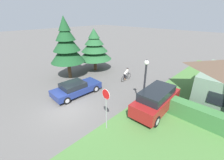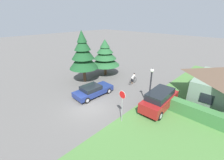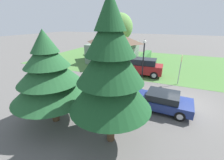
{
  "view_description": "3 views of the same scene",
  "coord_description": "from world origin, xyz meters",
  "px_view_note": "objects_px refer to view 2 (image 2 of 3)",
  "views": [
    {
      "loc": [
        9.35,
        -4.81,
        6.96
      ],
      "look_at": [
        -0.05,
        5.08,
        0.89
      ],
      "focal_mm": 24.0,
      "sensor_mm": 36.0,
      "label": 1
    },
    {
      "loc": [
        10.35,
        -7.56,
        8.3
      ],
      "look_at": [
        -1.54,
        4.92,
        0.97
      ],
      "focal_mm": 24.0,
      "sensor_mm": 36.0,
      "label": 2
    },
    {
      "loc": [
        -11.13,
        1.22,
        5.65
      ],
      "look_at": [
        -0.14,
        5.87,
        1.02
      ],
      "focal_mm": 24.0,
      "sensor_mm": 36.0,
      "label": 3
    }
  ],
  "objects_px": {
    "sedan_left_lane": "(93,90)",
    "parked_suv_right": "(160,100)",
    "cyclist": "(133,79)",
    "conifer_tall_far": "(105,55)",
    "street_lamp": "(151,83)",
    "conifer_tall_near": "(83,54)",
    "stop_sign": "(122,101)"
  },
  "relations": [
    {
      "from": "cyclist",
      "to": "stop_sign",
      "type": "relative_size",
      "value": 0.59
    },
    {
      "from": "cyclist",
      "to": "conifer_tall_near",
      "type": "height_order",
      "value": "conifer_tall_near"
    },
    {
      "from": "sedan_left_lane",
      "to": "street_lamp",
      "type": "distance_m",
      "value": 6.49
    },
    {
      "from": "sedan_left_lane",
      "to": "stop_sign",
      "type": "bearing_deg",
      "value": -101.04
    },
    {
      "from": "sedan_left_lane",
      "to": "street_lamp",
      "type": "bearing_deg",
      "value": -65.56
    },
    {
      "from": "parked_suv_right",
      "to": "conifer_tall_near",
      "type": "relative_size",
      "value": 0.7
    },
    {
      "from": "street_lamp",
      "to": "conifer_tall_near",
      "type": "bearing_deg",
      "value": -177.0
    },
    {
      "from": "stop_sign",
      "to": "conifer_tall_far",
      "type": "relative_size",
      "value": 0.54
    },
    {
      "from": "parked_suv_right",
      "to": "conifer_tall_far",
      "type": "distance_m",
      "value": 10.99
    },
    {
      "from": "cyclist",
      "to": "parked_suv_right",
      "type": "distance_m",
      "value": 6.13
    },
    {
      "from": "stop_sign",
      "to": "parked_suv_right",
      "type": "bearing_deg",
      "value": -104.57
    },
    {
      "from": "street_lamp",
      "to": "stop_sign",
      "type": "bearing_deg",
      "value": -97.02
    },
    {
      "from": "stop_sign",
      "to": "street_lamp",
      "type": "xyz_separation_m",
      "value": [
        0.44,
        3.59,
        0.57
      ]
    },
    {
      "from": "street_lamp",
      "to": "conifer_tall_near",
      "type": "distance_m",
      "value": 9.8
    },
    {
      "from": "cyclist",
      "to": "conifer_tall_far",
      "type": "height_order",
      "value": "conifer_tall_far"
    },
    {
      "from": "parked_suv_right",
      "to": "conifer_tall_near",
      "type": "bearing_deg",
      "value": 92.63
    },
    {
      "from": "sedan_left_lane",
      "to": "conifer_tall_far",
      "type": "xyz_separation_m",
      "value": [
        -3.78,
        5.59,
        2.39
      ]
    },
    {
      "from": "cyclist",
      "to": "conifer_tall_far",
      "type": "bearing_deg",
      "value": 90.09
    },
    {
      "from": "street_lamp",
      "to": "conifer_tall_far",
      "type": "bearing_deg",
      "value": 161.15
    },
    {
      "from": "conifer_tall_far",
      "to": "cyclist",
      "type": "bearing_deg",
      "value": 1.98
    },
    {
      "from": "parked_suv_right",
      "to": "stop_sign",
      "type": "xyz_separation_m",
      "value": [
        -1.35,
        -3.98,
        1.05
      ]
    },
    {
      "from": "sedan_left_lane",
      "to": "cyclist",
      "type": "relative_size",
      "value": 2.67
    },
    {
      "from": "conifer_tall_far",
      "to": "parked_suv_right",
      "type": "bearing_deg",
      "value": -15.31
    },
    {
      "from": "sedan_left_lane",
      "to": "street_lamp",
      "type": "xyz_separation_m",
      "value": [
        5.73,
        2.34,
        1.96
      ]
    },
    {
      "from": "sedan_left_lane",
      "to": "parked_suv_right",
      "type": "distance_m",
      "value": 7.18
    },
    {
      "from": "stop_sign",
      "to": "conifer_tall_near",
      "type": "bearing_deg",
      "value": -14.25
    },
    {
      "from": "cyclist",
      "to": "street_lamp",
      "type": "relative_size",
      "value": 0.42
    },
    {
      "from": "sedan_left_lane",
      "to": "conifer_tall_near",
      "type": "height_order",
      "value": "conifer_tall_near"
    },
    {
      "from": "parked_suv_right",
      "to": "cyclist",
      "type": "bearing_deg",
      "value": 58.15
    },
    {
      "from": "parked_suv_right",
      "to": "conifer_tall_near",
      "type": "distance_m",
      "value": 11.03
    },
    {
      "from": "street_lamp",
      "to": "conifer_tall_near",
      "type": "relative_size",
      "value": 0.59
    },
    {
      "from": "street_lamp",
      "to": "conifer_tall_far",
      "type": "relative_size",
      "value": 0.76
    }
  ]
}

